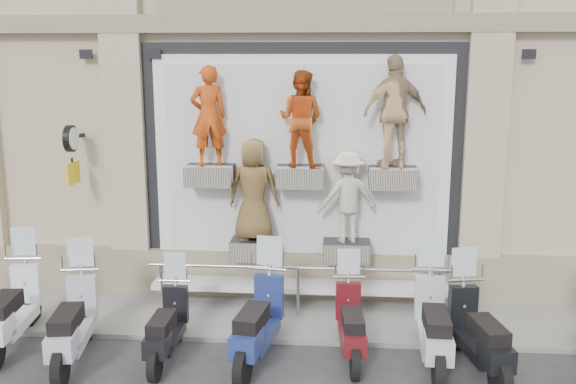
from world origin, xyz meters
name	(u,v)px	position (x,y,z in m)	size (l,w,h in m)	color
ground	(289,377)	(0.00, 0.00, 0.00)	(90.00, 90.00, 0.00)	#313134
sidewalk	(298,314)	(0.00, 2.10, 0.04)	(16.00, 2.20, 0.08)	gray
shop_vitrine	(306,170)	(0.09, 2.75, 2.42)	(5.60, 0.83, 4.30)	black
guard_rail	(298,293)	(0.00, 2.00, 0.47)	(5.06, 0.10, 0.93)	#9EA0A5
clock_sign_bracket	(72,147)	(-3.90, 2.47, 2.80)	(0.10, 0.80, 1.02)	black
scooter_b	(11,294)	(-4.22, 0.64, 0.84)	(0.61, 2.08, 1.69)	white
scooter_c	(72,307)	(-3.11, 0.23, 0.84)	(0.60, 2.06, 1.67)	#A5A9B3
scooter_d	(166,313)	(-1.80, 0.41, 0.72)	(0.51, 1.76, 1.43)	black
scooter_e	(258,306)	(-0.48, 0.44, 0.84)	(0.61, 2.08, 1.69)	navy
scooter_f	(351,310)	(0.85, 0.67, 0.73)	(0.53, 1.81, 1.47)	#4E0D11
scooter_g	(434,309)	(2.00, 0.53, 0.85)	(0.61, 2.09, 1.70)	#ABAEB2
scooter_h	(480,318)	(2.59, 0.34, 0.81)	(0.58, 1.98, 1.61)	black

